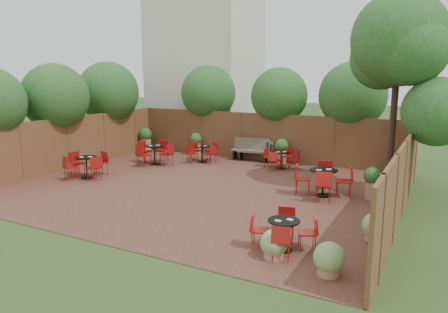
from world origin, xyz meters
The scene contains 13 objects.
ground centered at (0.00, 0.00, 0.00)m, with size 80.00×80.00×0.00m, color #354F23.
courtyard_paving centered at (0.00, 0.00, 0.01)m, with size 12.00×10.00×0.02m, color #391E17.
fence_back centered at (0.00, 5.00, 1.00)m, with size 12.00×0.08×2.00m, color #51321E.
fence_left centered at (-6.00, 0.00, 1.00)m, with size 0.08×10.00×2.00m, color #51321E.
fence_right centered at (6.00, 0.00, 1.00)m, with size 0.08×10.00×2.00m, color #51321E.
neighbour_building centered at (-4.50, 8.00, 4.00)m, with size 5.00×4.00×8.00m, color beige.
overhang_foliage centered at (-2.38, 3.03, 2.75)m, with size 15.54×10.80×2.71m.
courtyard_tree centered at (5.39, 2.43, 4.46)m, with size 2.91×2.83×6.04m.
park_bench_left centered at (-0.13, 4.62, 0.47)m, with size 1.46×0.63×0.88m.
park_bench_right centered at (-0.34, 4.63, 0.51)m, with size 1.59×0.67×0.96m.
bistro_tables centered at (-0.16, 0.97, 0.45)m, with size 9.80×8.64×0.94m.
planters centered at (-1.22, 3.87, 0.57)m, with size 11.31×3.97×1.10m.
low_shrubs centered at (5.04, -3.29, 0.32)m, with size 2.23×2.66×0.64m.
Camera 1 is at (6.85, -11.38, 3.67)m, focal length 33.87 mm.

